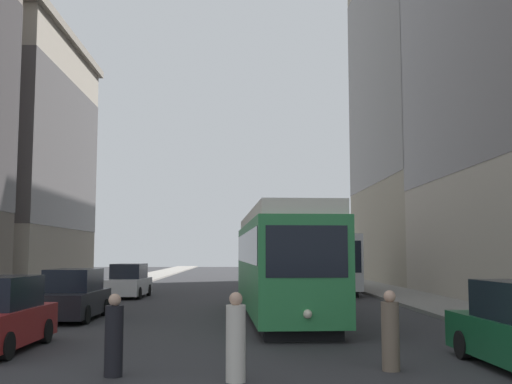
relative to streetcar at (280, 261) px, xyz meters
The scene contains 10 objects.
sidewalk_left 26.36m from the streetcar, 113.75° to the left, with size 3.43×120.00×0.15m, color gray.
sidewalk_right 25.27m from the streetcar, 72.73° to the left, with size 3.43×120.00×0.15m, color gray.
streetcar is the anchor object (origin of this frame).
transit_bus 16.34m from the streetcar, 76.80° to the left, with size 2.74×12.40×3.45m.
parked_car_left_mid 7.68m from the streetcar, behind, with size 1.91×4.55×1.82m.
parked_car_left_far 13.27m from the streetcar, 124.95° to the left, with size 2.02×4.41×1.82m.
pedestrian_crossing_near 10.42m from the streetcar, 81.10° to the right, with size 0.37×0.37×1.63m.
pedestrian_crossing_far 11.46m from the streetcar, 110.42° to the right, with size 0.36×0.36×1.60m.
pedestrian_on_sidewalk 11.41m from the streetcar, 97.99° to the right, with size 0.37×0.37×1.66m.
building_right_corner 33.38m from the streetcar, 60.54° to the left, with size 11.83×20.16×32.01m.
Camera 1 is at (0.06, -7.02, 2.40)m, focal length 43.05 mm.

